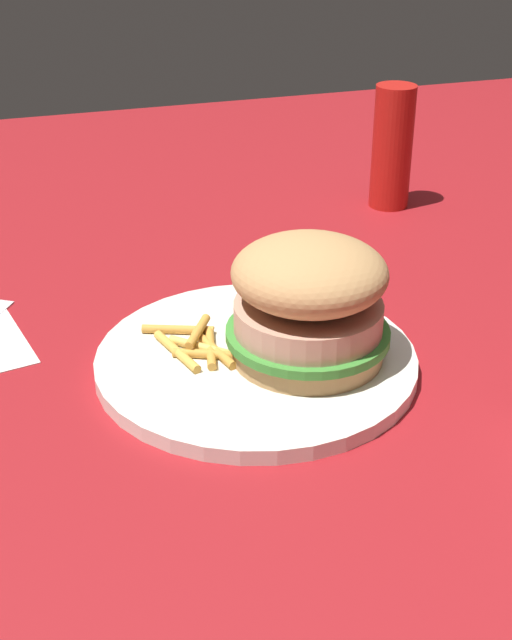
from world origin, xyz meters
TOP-DOWN VIEW (x-y plane):
  - ground_plane at (0.00, 0.00)m, footprint 1.60×1.60m
  - plate at (0.01, -0.02)m, footprint 0.25×0.25m
  - sandwich at (-0.00, -0.06)m, footprint 0.13×0.13m
  - fries_pile at (0.03, 0.02)m, footprint 0.09×0.08m
  - ketchup_bottle at (0.30, -0.27)m, footprint 0.04×0.04m

SIDE VIEW (x-z plane):
  - ground_plane at x=0.00m, z-range 0.00..0.00m
  - plate at x=0.01m, z-range 0.00..0.01m
  - fries_pile at x=0.03m, z-range 0.01..0.02m
  - sandwich at x=0.00m, z-range 0.01..0.11m
  - ketchup_bottle at x=0.30m, z-range 0.00..0.13m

